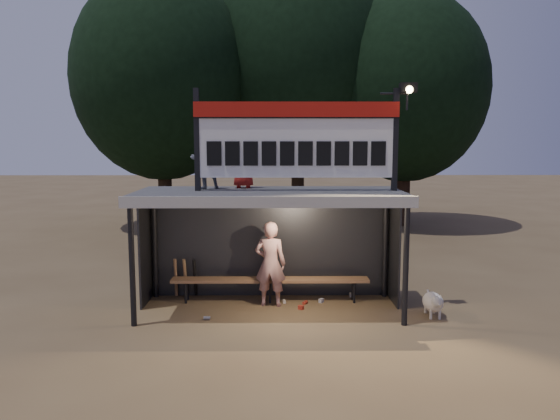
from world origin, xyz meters
name	(u,v)px	position (x,y,z in m)	size (l,w,h in m)	color
ground	(270,310)	(0.00, 0.00, 0.00)	(80.00, 80.00, 0.00)	brown
player	(270,264)	(0.01, 0.28, 0.85)	(0.62, 0.40, 1.69)	silver
child_a	(205,159)	(-1.26, 0.38, 2.90)	(0.56, 0.44, 1.15)	slate
child_b	(243,162)	(-0.53, 0.60, 2.84)	(0.51, 0.33, 1.04)	maroon
dugout_shelter	(270,214)	(0.00, 0.24, 1.85)	(5.10, 2.08, 2.32)	#404042
scoreboard_assembly	(299,137)	(0.56, -0.01, 3.32)	(4.10, 0.27, 1.99)	black
bench	(270,281)	(0.00, 0.55, 0.43)	(4.00, 0.35, 0.48)	#966A46
tree_left	(162,77)	(-4.00, 10.00, 5.51)	(6.46, 6.46, 9.27)	black
tree_mid	(298,65)	(1.00, 11.50, 6.17)	(7.22, 7.22, 10.36)	#312116
tree_right	(406,88)	(5.00, 10.50, 5.19)	(6.08, 6.08, 8.72)	black
dog	(433,302)	(3.05, -0.44, 0.28)	(0.36, 0.81, 0.49)	#EFE3CF
bats	(185,278)	(-1.76, 0.82, 0.43)	(0.48, 0.33, 0.84)	#8F6542
litter	(298,304)	(0.55, 0.26, 0.04)	(2.94, 1.54, 0.08)	#AE2E1D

